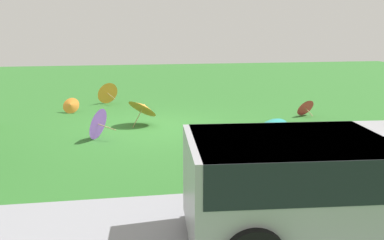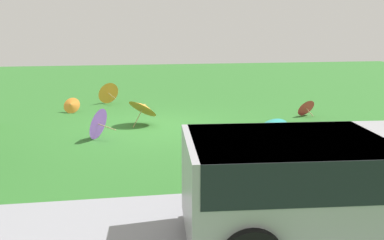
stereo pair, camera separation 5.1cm
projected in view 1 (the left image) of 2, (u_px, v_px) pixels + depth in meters
ground at (152, 128)px, 12.64m from camera, size 40.00×40.00×0.00m
van_dark at (342, 181)px, 5.87m from camera, size 4.73×2.40×1.53m
park_bench at (274, 146)px, 9.15m from camera, size 1.65×0.71×0.90m
parasol_orange_0 at (107, 92)px, 16.43m from camera, size 0.92×0.93×0.85m
parasol_teal_0 at (271, 127)px, 10.69m from camera, size 1.09×1.10×0.79m
parasol_red_0 at (305, 107)px, 14.24m from camera, size 0.73×0.68×0.60m
parasol_orange_1 at (143, 107)px, 12.86m from camera, size 1.21×1.22×0.91m
parasol_purple_0 at (96, 123)px, 11.34m from camera, size 0.89×0.93×0.87m
parasol_orange_2 at (71, 105)px, 14.71m from camera, size 0.66×0.64×0.56m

